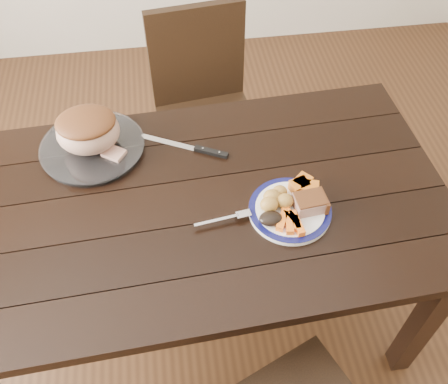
{
  "coord_description": "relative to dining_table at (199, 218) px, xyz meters",
  "views": [
    {
      "loc": [
        -0.06,
        -0.99,
        1.98
      ],
      "look_at": [
        0.08,
        -0.02,
        0.8
      ],
      "focal_mm": 40.0,
      "sensor_mm": 36.0,
      "label": 1
    }
  ],
  "objects": [
    {
      "name": "dark_mushroom",
      "position": [
        0.21,
        -0.13,
        0.13
      ],
      "size": [
        0.07,
        0.05,
        0.03
      ],
      "primitive_type": "ellipsoid",
      "color": "black",
      "rests_on": "dinner_plate"
    },
    {
      "name": "cut_slice",
      "position": [
        -0.26,
        0.22,
        0.12
      ],
      "size": [
        0.09,
        0.09,
        0.02
      ],
      "primitive_type": "cube",
      "rotation": [
        0.0,
        0.0,
        -0.6
      ],
      "color": "tan",
      "rests_on": "serving_platter"
    },
    {
      "name": "dining_table",
      "position": [
        0.0,
        0.0,
        0.0
      ],
      "size": [
        1.64,
        0.98,
        0.75
      ],
      "rotation": [
        0.0,
        0.0,
        0.05
      ],
      "color": "black",
      "rests_on": "ground"
    },
    {
      "name": "ground",
      "position": [
        0.0,
        0.0,
        -0.66
      ],
      "size": [
        4.0,
        4.0,
        0.0
      ],
      "primitive_type": "plane",
      "color": "#472B16",
      "rests_on": "ground"
    },
    {
      "name": "pork_slice",
      "position": [
        0.33,
        -0.09,
        0.13
      ],
      "size": [
        0.1,
        0.08,
        0.04
      ],
      "primitive_type": "cube",
      "rotation": [
        0.0,
        0.0,
        0.1
      ],
      "color": "tan",
      "rests_on": "dinner_plate"
    },
    {
      "name": "fork",
      "position": [
        0.08,
        -0.1,
        0.11
      ],
      "size": [
        0.18,
        0.04,
        0.0
      ],
      "rotation": [
        0.0,
        0.0,
        0.14
      ],
      "color": "silver",
      "rests_on": "dinner_plate"
    },
    {
      "name": "serving_platter",
      "position": [
        -0.33,
        0.27,
        0.1
      ],
      "size": [
        0.35,
        0.35,
        0.02
      ],
      "primitive_type": "cylinder",
      "color": "white",
      "rests_on": "dining_table"
    },
    {
      "name": "roasted_potatoes",
      "position": [
        0.23,
        -0.07,
        0.14
      ],
      "size": [
        0.11,
        0.09,
        0.05
      ],
      "color": "gold",
      "rests_on": "dinner_plate"
    },
    {
      "name": "roast_joint",
      "position": [
        -0.33,
        0.27,
        0.18
      ],
      "size": [
        0.21,
        0.18,
        0.14
      ],
      "primitive_type": "ellipsoid",
      "color": "tan",
      "rests_on": "serving_platter"
    },
    {
      "name": "pumpkin_wedges",
      "position": [
        0.33,
        -0.02,
        0.13
      ],
      "size": [
        0.09,
        0.09,
        0.04
      ],
      "color": "orange",
      "rests_on": "dinner_plate"
    },
    {
      "name": "carving_knife",
      "position": [
        0.03,
        0.22,
        0.1
      ],
      "size": [
        0.29,
        0.16,
        0.01
      ],
      "rotation": [
        0.0,
        0.0,
        -0.47
      ],
      "color": "silver",
      "rests_on": "dining_table"
    },
    {
      "name": "chair_far",
      "position": [
        0.1,
        0.74,
        -0.13
      ],
      "size": [
        0.47,
        0.48,
        0.93
      ],
      "rotation": [
        0.0,
        0.0,
        3.27
      ],
      "color": "black",
      "rests_on": "ground"
    },
    {
      "name": "dinner_plate",
      "position": [
        0.28,
        -0.09,
        0.1
      ],
      "size": [
        0.26,
        0.26,
        0.02
      ],
      "primitive_type": "cylinder",
      "color": "white",
      "rests_on": "dining_table"
    },
    {
      "name": "carrot_batons",
      "position": [
        0.26,
        -0.15,
        0.12
      ],
      "size": [
        0.08,
        0.11,
        0.02
      ],
      "color": "orange",
      "rests_on": "dinner_plate"
    },
    {
      "name": "plate_rim",
      "position": [
        0.28,
        -0.09,
        0.11
      ],
      "size": [
        0.26,
        0.26,
        0.02
      ],
      "primitive_type": "torus",
      "color": "#0D0F45",
      "rests_on": "dinner_plate"
    }
  ]
}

